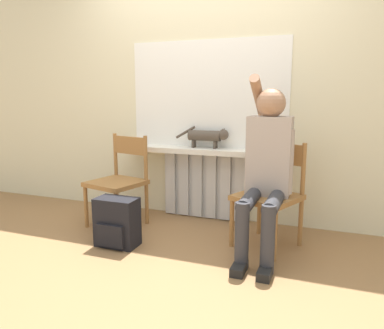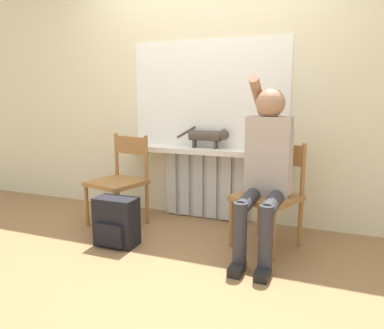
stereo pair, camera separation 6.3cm
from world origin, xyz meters
The scene contains 10 objects.
ground_plane centered at (0.00, 0.00, 0.00)m, with size 12.00×12.00×0.00m, color olive.
wall_with_window centered at (0.00, 1.23, 1.35)m, with size 7.00×0.06×2.70m.
radiator centered at (0.00, 1.15, 0.33)m, with size 0.87×0.08×0.66m.
windowsill centered at (0.00, 1.08, 0.69)m, with size 1.63×0.23×0.05m.
window_glass centered at (0.00, 1.20, 1.22)m, with size 1.57×0.01×1.02m.
chair_left centered at (-0.69, 0.67, 0.44)m, with size 0.54×0.54×0.85m.
chair_right centered at (0.72, 0.67, 0.44)m, with size 0.58×0.58×0.85m.
person centered at (0.70, 0.55, 0.70)m, with size 0.36×1.04×1.37m.
cat centered at (0.05, 1.11, 0.84)m, with size 0.54×0.10×0.21m.
backpack centered at (-0.44, 0.21, 0.20)m, with size 0.34×0.23×0.40m.
Camera 1 is at (1.16, -2.29, 1.21)m, focal length 35.00 mm.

